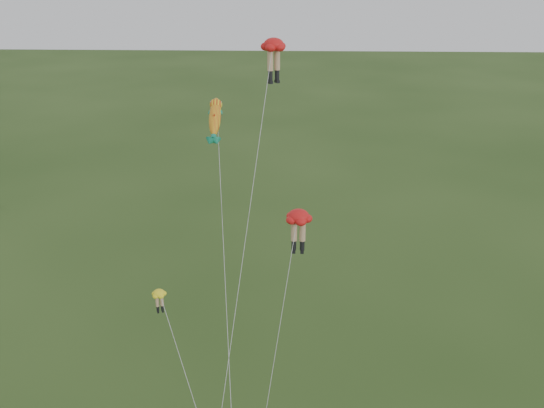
{
  "coord_description": "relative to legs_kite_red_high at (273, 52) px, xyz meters",
  "views": [
    {
      "loc": [
        2.96,
        -28.93,
        27.14
      ],
      "look_at": [
        1.76,
        6.0,
        12.41
      ],
      "focal_mm": 40.0,
      "sensor_mm": 36.0,
      "label": 1
    }
  ],
  "objects": [
    {
      "name": "fish_kite",
      "position": [
        -3.96,
        0.78,
        -4.58
      ],
      "size": [
        2.76,
        15.69,
        18.02
      ],
      "rotation": [
        0.72,
        0.0,
        0.01
      ],
      "color": "yellow",
      "rests_on": "ground"
    },
    {
      "name": "legs_kite_yellow",
      "position": [
        -6.23,
        -8.91,
        -13.18
      ],
      "size": [
        4.29,
        5.62,
        8.75
      ],
      "rotation": [
        0.0,
        0.0,
        0.35
      ],
      "color": "yellow",
      "rests_on": "ground"
    },
    {
      "name": "legs_kite_red_mid",
      "position": [
        1.68,
        -7.48,
        -8.42
      ],
      "size": [
        3.0,
        5.44,
        13.46
      ],
      "rotation": [
        0.0,
        0.0,
        -0.03
      ],
      "color": "red",
      "rests_on": "ground"
    },
    {
      "name": "legs_kite_red_high",
      "position": [
        0.0,
        0.0,
        0.0
      ],
      "size": [
        4.24,
        14.11,
        22.01
      ],
      "rotation": [
        0.0,
        0.0,
        0.57
      ],
      "color": "red",
      "rests_on": "ground"
    }
  ]
}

